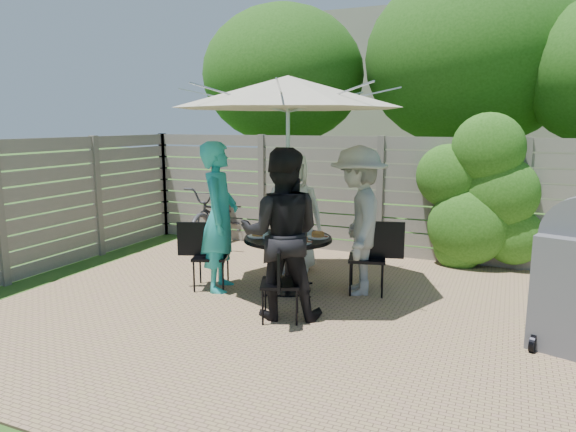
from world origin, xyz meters
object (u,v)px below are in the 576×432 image
at_px(coffee_cup, 297,228).
at_px(plate_extra, 302,241).
at_px(umbrella, 288,92).
at_px(chair_front, 280,298).
at_px(glass_right, 310,230).
at_px(glass_back, 281,227).
at_px(person_back, 293,213).
at_px(chair_left, 210,269).
at_px(plate_front, 285,242).
at_px(plate_left, 258,234).
at_px(glass_left, 265,233).
at_px(person_right, 358,221).
at_px(chair_back, 294,252).
at_px(plate_back, 290,229).
at_px(patio_table, 288,254).
at_px(bicycle, 219,215).
at_px(person_left, 220,217).
at_px(chair_right, 368,272).
at_px(plate_right, 318,235).
at_px(person_front, 281,234).
at_px(syrup_jug, 283,229).

bearing_deg(coffee_cup, plate_extra, -62.46).
xyz_separation_m(umbrella, chair_front, (0.31, -0.91, -2.13)).
bearing_deg(glass_right, glass_back, 175.80).
xyz_separation_m(person_back, glass_back, (0.08, -0.57, -0.07)).
height_order(chair_left, plate_front, chair_left).
relative_size(plate_left, glass_left, 1.86).
bearing_deg(person_right, coffee_cup, -106.77).
bearing_deg(plate_extra, glass_back, 135.78).
distance_m(person_back, plate_left, 0.91).
distance_m(glass_right, coffee_cup, 0.20).
xyz_separation_m(plate_left, plate_extra, (0.61, -0.11, 0.00)).
relative_size(chair_back, chair_left, 0.99).
height_order(plate_back, plate_extra, same).
distance_m(plate_front, glass_left, 0.37).
relative_size(plate_front, glass_left, 1.86).
distance_m(plate_back, plate_left, 0.51).
height_order(patio_table, plate_extra, plate_extra).
relative_size(chair_back, coffee_cup, 7.01).
xyz_separation_m(umbrella, person_back, (-0.27, 0.79, -1.55)).
bearing_deg(umbrella, plate_left, -161.20).
bearing_deg(chair_front, bicycle, 19.50).
height_order(person_left, glass_right, person_left).
bearing_deg(glass_right, person_right, 8.38).
bearing_deg(glass_back, plate_front, -61.60).
height_order(chair_right, glass_back, chair_right).
bearing_deg(bicycle, plate_back, -42.10).
bearing_deg(coffee_cup, plate_back, 144.33).
distance_m(plate_right, glass_back, 0.53).
bearing_deg(umbrella, person_left, -161.20).
distance_m(chair_back, chair_right, 1.36).
relative_size(person_left, glass_left, 13.03).
bearing_deg(person_back, chair_left, -139.26).
bearing_deg(glass_left, chair_left, -169.63).
height_order(plate_back, plate_left, same).
bearing_deg(patio_table, chair_front, -71.16).
relative_size(chair_front, plate_front, 3.17).
bearing_deg(chair_front, plate_extra, -18.05).
bearing_deg(chair_front, plate_right, -23.38).
relative_size(person_back, person_right, 0.93).
relative_size(plate_back, bicycle, 0.13).
bearing_deg(person_front, syrup_jug, -86.10).
bearing_deg(chair_front, umbrella, -2.90).
xyz_separation_m(person_left, plate_front, (0.90, -0.07, -0.20)).
height_order(person_front, glass_back, person_front).
relative_size(person_right, plate_left, 6.85).
height_order(chair_left, glass_right, chair_left).
height_order(chair_left, plate_back, chair_left).
bearing_deg(person_right, person_left, -90.00).
distance_m(person_right, coffee_cup, 0.78).
relative_size(chair_left, glass_back, 6.06).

